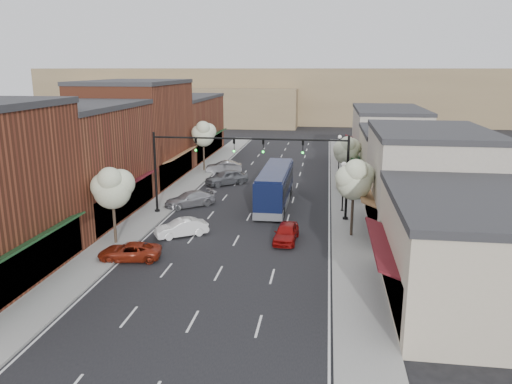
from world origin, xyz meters
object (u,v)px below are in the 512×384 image
at_px(tree_right_far, 347,150).
at_px(parked_car_c, 190,199).
at_px(tree_left_far, 204,133).
at_px(coach_bus, 275,186).
at_px(red_hatchback, 286,233).
at_px(parked_car_a, 130,252).
at_px(parked_car_b, 181,228).
at_px(parked_car_d, 227,177).
at_px(signal_mast_right, 318,165).
at_px(parked_car_e, 224,167).
at_px(lamp_post_far, 339,147).
at_px(tree_right_near, 355,179).
at_px(tree_left_near, 112,187).
at_px(signal_mast_left, 182,161).
at_px(lamp_post_near, 343,178).

distance_m(tree_right_far, parked_car_c, 17.33).
xyz_separation_m(tree_right_far, tree_left_far, (-16.60, 6.00, 0.61)).
distance_m(coach_bus, red_hatchback, 9.90).
relative_size(parked_car_a, parked_car_b, 1.04).
distance_m(coach_bus, parked_car_d, 9.57).
distance_m(tree_right_far, red_hatchback, 18.54).
height_order(signal_mast_right, parked_car_b, signal_mast_right).
relative_size(coach_bus, parked_car_e, 2.61).
bearing_deg(lamp_post_far, tree_right_near, -88.70).
distance_m(tree_left_near, parked_car_c, 11.39).
height_order(tree_left_near, red_hatchback, tree_left_near).
bearing_deg(tree_left_far, tree_right_far, -19.87).
distance_m(signal_mast_left, parked_car_d, 12.11).
xyz_separation_m(parked_car_b, parked_car_e, (-1.57, 23.11, 0.06)).
height_order(signal_mast_left, parked_car_e, signal_mast_left).
xyz_separation_m(tree_right_far, parked_car_c, (-14.13, -9.46, -3.32)).
bearing_deg(lamp_post_near, parked_car_b, -146.04).
distance_m(lamp_post_far, coach_bus, 17.14).
bearing_deg(red_hatchback, parked_car_c, 142.54).
height_order(lamp_post_near, parked_car_b, lamp_post_near).
relative_size(parked_car_b, parked_car_c, 0.84).
bearing_deg(parked_car_c, signal_mast_left, -34.53).
distance_m(tree_right_far, tree_left_near, 25.99).
distance_m(signal_mast_right, parked_car_c, 12.32).
xyz_separation_m(red_hatchback, parked_car_e, (-9.38, 23.20, 0.04)).
relative_size(lamp_post_near, parked_car_c, 0.96).
xyz_separation_m(coach_bus, parked_car_a, (-7.98, -14.62, -1.22)).
bearing_deg(parked_car_a, parked_car_e, 170.24).
distance_m(signal_mast_right, tree_right_far, 12.27).
distance_m(lamp_post_far, parked_car_d, 14.93).
relative_size(tree_left_near, parked_car_e, 1.34).
relative_size(signal_mast_left, parked_car_a, 2.03).
height_order(tree_left_near, lamp_post_far, tree_left_near).
bearing_deg(tree_left_near, lamp_post_far, 60.22).
bearing_deg(parked_car_a, tree_left_far, 175.23).
distance_m(signal_mast_right, lamp_post_near, 3.69).
bearing_deg(signal_mast_right, signal_mast_left, 180.00).
relative_size(tree_right_far, parked_car_d, 1.16).
bearing_deg(signal_mast_right, tree_right_near, -56.09).
height_order(signal_mast_right, parked_car_c, signal_mast_right).
distance_m(tree_right_near, parked_car_b, 13.20).
bearing_deg(tree_right_far, red_hatchback, -105.05).
bearing_deg(signal_mast_left, parked_car_d, 82.89).
height_order(tree_right_far, parked_car_e, tree_right_far).
bearing_deg(tree_left_far, red_hatchback, -63.33).
relative_size(tree_right_far, parked_car_b, 1.39).
distance_m(tree_left_far, parked_car_c, 16.15).
bearing_deg(lamp_post_near, parked_car_e, 132.08).
height_order(tree_right_near, tree_left_far, tree_left_far).
distance_m(tree_right_far, parked_car_a, 27.07).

